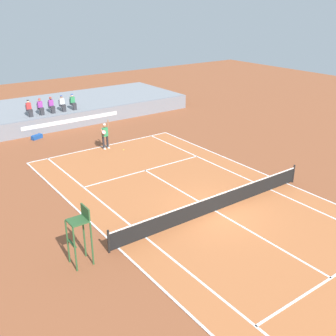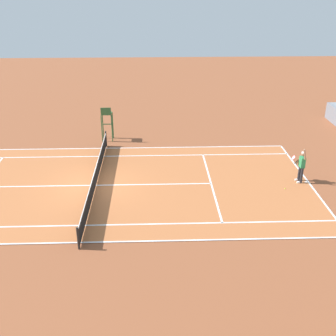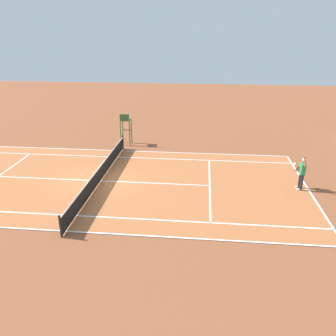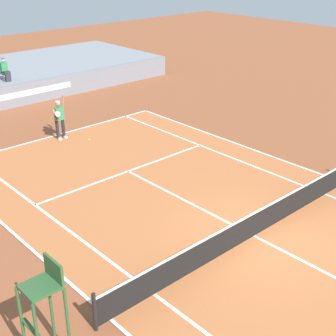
% 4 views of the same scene
% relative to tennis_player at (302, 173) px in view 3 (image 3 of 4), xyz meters
% --- Properties ---
extents(ground_plane, '(80.00, 80.00, 0.00)m').
position_rel_tennis_player_xyz_m(ground_plane, '(0.08, -11.39, -0.99)').
color(ground_plane, brown).
extents(court, '(11.08, 23.88, 0.03)m').
position_rel_tennis_player_xyz_m(court, '(0.08, -11.39, -0.98)').
color(court, '#B76638').
rests_on(court, ground).
extents(net, '(11.98, 0.10, 1.07)m').
position_rel_tennis_player_xyz_m(net, '(0.08, -11.39, -0.47)').
color(net, black).
rests_on(net, ground).
extents(tennis_player, '(0.76, 0.65, 2.08)m').
position_rel_tennis_player_xyz_m(tennis_player, '(0.00, 0.00, 0.00)').
color(tennis_player, '#232328').
rests_on(tennis_player, ground).
extents(tennis_ball, '(0.07, 0.07, 0.07)m').
position_rel_tennis_player_xyz_m(tennis_ball, '(0.85, -1.04, -0.96)').
color(tennis_ball, '#D1E533').
rests_on(tennis_ball, ground).
extents(umpire_chair, '(0.77, 0.77, 2.44)m').
position_rel_tennis_player_xyz_m(umpire_chair, '(-7.03, -11.39, 0.56)').
color(umpire_chair, '#2D562D').
rests_on(umpire_chair, ground).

